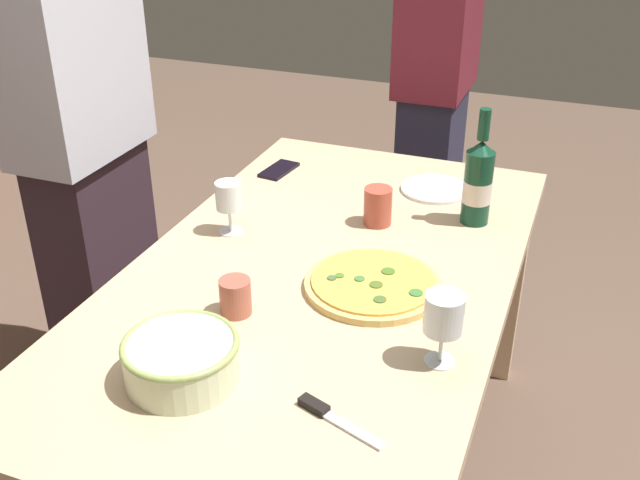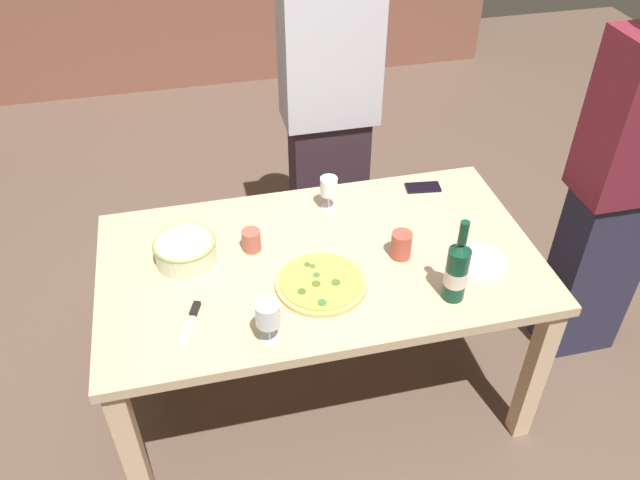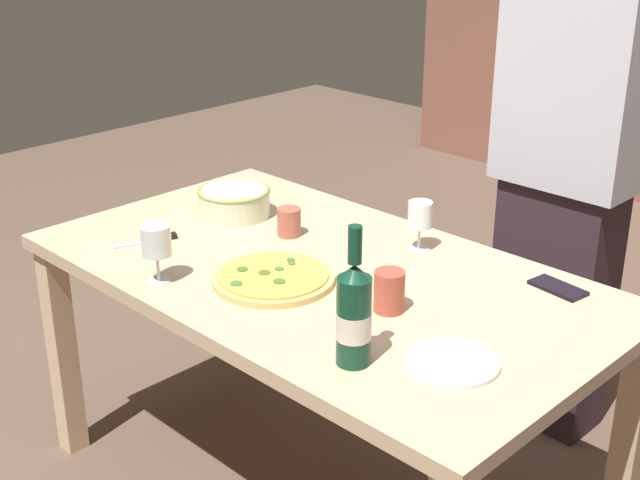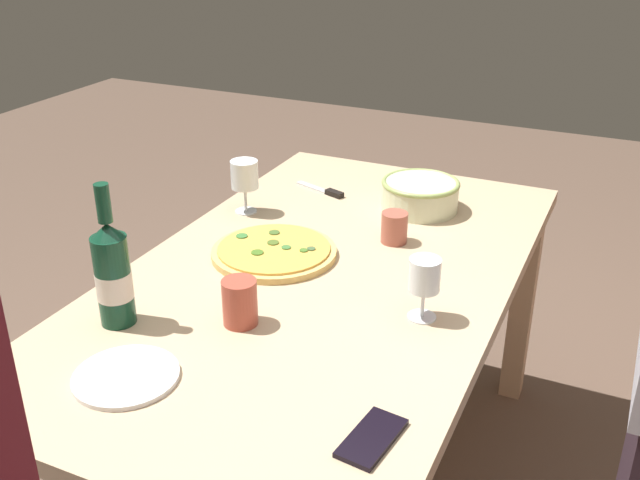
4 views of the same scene
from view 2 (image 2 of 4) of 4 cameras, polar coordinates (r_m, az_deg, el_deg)
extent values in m
plane|color=brown|center=(2.90, 0.00, -12.91)|extent=(8.00, 8.00, 0.00)
cube|color=tan|center=(2.36, 0.00, -1.97)|extent=(1.60, 0.90, 0.04)
cube|color=#D3B28D|center=(2.37, -16.33, -17.71)|extent=(0.07, 0.07, 0.71)
cube|color=#D3B28D|center=(2.61, 18.53, -11.21)|extent=(0.07, 0.07, 0.71)
cube|color=#D3B28D|center=(2.89, -16.42, -4.68)|extent=(0.07, 0.07, 0.71)
cube|color=#D3B28D|center=(3.09, 11.86, -0.41)|extent=(0.07, 0.07, 0.71)
cylinder|color=#DFB664|center=(2.24, 0.10, -3.89)|extent=(0.32, 0.32, 0.02)
cylinder|color=gold|center=(2.23, 0.10, -3.67)|extent=(0.29, 0.29, 0.01)
cylinder|color=#446137|center=(2.29, -1.14, -2.19)|extent=(0.02, 0.02, 0.00)
cylinder|color=#3B7735|center=(2.15, 0.18, -5.59)|extent=(0.03, 0.03, 0.00)
cylinder|color=#477429|center=(2.28, -0.67, -2.35)|extent=(0.02, 0.02, 0.00)
cylinder|color=#4C6725|center=(2.21, -0.35, -3.91)|extent=(0.03, 0.03, 0.00)
cylinder|color=#457023|center=(2.22, 1.41, -3.79)|extent=(0.03, 0.03, 0.00)
cylinder|color=#407636|center=(2.24, -0.32, -3.13)|extent=(0.02, 0.02, 0.00)
cylinder|color=#446429|center=(2.18, -1.63, -4.60)|extent=(0.03, 0.03, 0.00)
cylinder|color=beige|center=(2.37, -11.88, -0.93)|extent=(0.22, 0.22, 0.09)
torus|color=#93A85C|center=(2.34, -12.00, -0.20)|extent=(0.23, 0.23, 0.01)
cylinder|color=#113D28|center=(2.18, 12.02, -2.99)|extent=(0.08, 0.08, 0.20)
cone|color=#113D28|center=(2.11, 12.43, -0.68)|extent=(0.08, 0.08, 0.03)
cylinder|color=#113D28|center=(2.07, 12.66, 0.65)|extent=(0.03, 0.03, 0.08)
cylinder|color=silver|center=(2.19, 11.98, -3.19)|extent=(0.08, 0.08, 0.06)
cylinder|color=white|center=(2.07, -4.50, -8.77)|extent=(0.06, 0.06, 0.00)
cylinder|color=white|center=(2.04, -4.55, -8.06)|extent=(0.01, 0.01, 0.07)
cylinder|color=white|center=(1.99, -4.66, -6.57)|extent=(0.08, 0.08, 0.08)
cylinder|color=maroon|center=(2.00, -4.63, -6.97)|extent=(0.07, 0.07, 0.04)
cylinder|color=white|center=(2.59, 0.77, 2.91)|extent=(0.06, 0.06, 0.00)
cylinder|color=white|center=(2.57, 0.77, 3.53)|extent=(0.01, 0.01, 0.07)
cylinder|color=white|center=(2.53, 0.79, 4.81)|extent=(0.07, 0.07, 0.07)
cylinder|color=maroon|center=(2.55, 0.78, 4.35)|extent=(0.06, 0.06, 0.02)
cylinder|color=#A95745|center=(2.38, -6.12, -0.02)|extent=(0.07, 0.07, 0.08)
cylinder|color=#B04937|center=(2.34, 7.23, -0.44)|extent=(0.08, 0.08, 0.10)
cylinder|color=white|center=(2.40, 13.92, -1.82)|extent=(0.20, 0.20, 0.01)
cube|color=black|center=(2.74, 9.14, 4.64)|extent=(0.15, 0.09, 0.01)
cube|color=silver|center=(2.13, -11.66, -7.79)|extent=(0.06, 0.14, 0.01)
cube|color=black|center=(2.19, -11.05, -6.02)|extent=(0.04, 0.06, 0.02)
cube|color=#31212B|center=(3.24, 0.75, 4.19)|extent=(0.36, 0.20, 0.85)
cube|color=silver|center=(2.88, 0.88, 16.37)|extent=(0.43, 0.24, 0.64)
cube|color=#27273E|center=(3.02, 23.08, -2.56)|extent=(0.33, 0.20, 0.85)
camera|label=1|loc=(1.69, -50.09, 3.46)|focal=42.14mm
camera|label=3|loc=(2.00, 64.96, -0.87)|focal=48.94mm
camera|label=4|loc=(3.12, 26.19, 22.93)|focal=41.43mm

